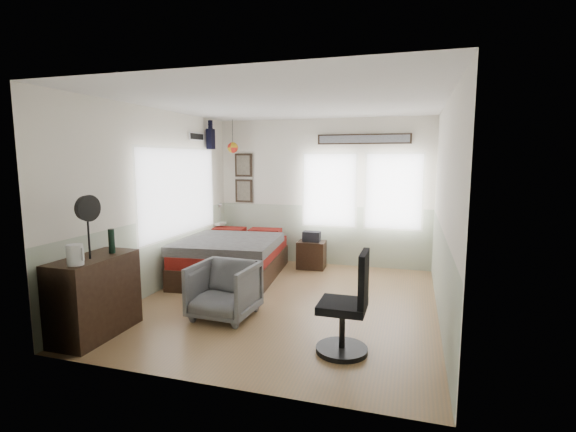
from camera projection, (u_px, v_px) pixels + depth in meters
name	position (u px, v px, depth m)	size (l,w,h in m)	color
ground_plane	(287.00, 302.00, 5.80)	(4.00, 4.50, 0.01)	#96744E
room_shell	(285.00, 185.00, 5.78)	(4.02, 4.52, 2.71)	white
wall_decor	(260.00, 152.00, 7.68)	(3.55, 1.32, 1.44)	black
bed	(233.00, 257.00, 7.03)	(1.70, 2.26, 0.68)	#342318
dresser	(95.00, 296.00, 4.66)	(0.48, 1.00, 0.90)	#342318
armchair	(224.00, 290.00, 5.20)	(0.74, 0.77, 0.70)	slate
nightstand	(311.00, 255.00, 7.56)	(0.49, 0.39, 0.49)	#342318
task_chair	(348.00, 312.00, 4.22)	(0.53, 0.53, 1.07)	black
kettle	(75.00, 255.00, 4.24)	(0.19, 0.16, 0.21)	silver
bottle	(112.00, 241.00, 4.77)	(0.07, 0.07, 0.28)	black
stand_fan	(88.00, 209.00, 4.44)	(0.11, 0.29, 0.70)	black
black_bag	(312.00, 237.00, 7.51)	(0.31, 0.20, 0.18)	black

